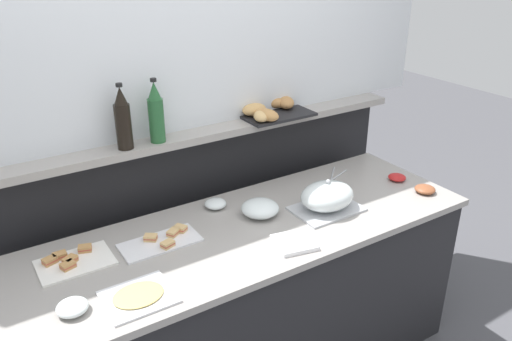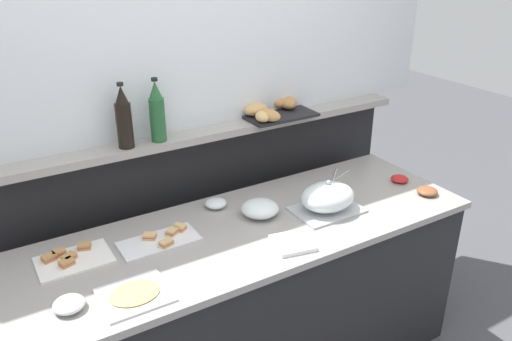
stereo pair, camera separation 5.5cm
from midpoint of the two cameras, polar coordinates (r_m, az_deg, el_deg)
The scene contains 17 objects.
ground_plane at distance 3.40m, azimuth -5.78°, elevation -15.04°, with size 12.00×12.00×0.00m, color #4C4C51.
buffet_counter at distance 2.70m, azimuth -0.45°, elevation -14.66°, with size 2.29×0.76×0.90m.
back_ledge_unit at distance 2.99m, azimuth -5.92°, elevation -5.84°, with size 2.54×0.22×1.24m.
sandwich_platter_side at distance 2.34m, azimuth -19.16°, elevation -9.22°, with size 0.31×0.21×0.04m.
sandwich_platter_front at distance 2.37m, azimuth -9.82°, elevation -7.56°, with size 0.36×0.17×0.04m.
cold_cuts_platter at distance 2.07m, azimuth -12.54°, elevation -13.26°, with size 0.26×0.23×0.02m.
serving_cloche at distance 2.58m, azimuth 8.55°, elevation -3.03°, with size 0.34×0.24×0.17m.
glass_bowl_large at distance 2.62m, azimuth -3.88°, elevation -3.68°, with size 0.11×0.11×0.04m.
glass_bowl_medium at distance 2.06m, azimuth -19.32°, elevation -13.89°, with size 0.12×0.12×0.05m.
glass_bowl_small at distance 2.54m, azimuth 1.07°, elevation -4.29°, with size 0.19×0.19×0.08m.
condiment_bowl_teal at distance 2.90m, azimuth 19.00°, elevation -2.18°, with size 0.11×0.11×0.04m, color brown.
condiment_bowl_cream at distance 3.00m, azimuth 16.17°, elevation -0.89°, with size 0.10×0.10×0.03m, color red.
serving_tongs at distance 2.99m, azimuth 9.55°, elevation -0.59°, with size 0.18×0.14×0.01m.
napkin_stack at distance 2.32m, azimuth 4.79°, elevation -8.04°, with size 0.17×0.17×0.02m, color white.
wine_bottle_green at distance 2.53m, azimuth -10.32°, elevation 6.30°, with size 0.08×0.08×0.32m.
wine_bottle_dark at distance 2.48m, azimuth -13.85°, elevation 5.60°, with size 0.08×0.08×0.32m.
bread_basket at distance 2.89m, azimuth 2.48°, elevation 6.72°, with size 0.41×0.33×0.08m.
Camera 2 is at (-1.04, -1.82, 2.16)m, focal length 36.02 mm.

